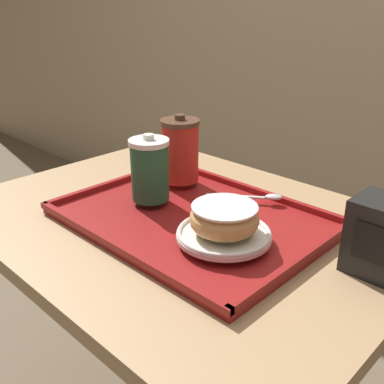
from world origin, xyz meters
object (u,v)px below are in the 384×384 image
Objects in this scene: coffee_cup_front at (150,169)px; napkin_dispenser at (384,238)px; coffee_cup_rear at (180,150)px; spoon at (262,197)px; donut_chocolate_glazed at (224,218)px.

coffee_cup_front reaches higher than napkin_dispenser.
spoon is at bearing 11.93° from coffee_cup_rear.
coffee_cup_front is 1.15× the size of donut_chocolate_glazed.
coffee_cup_front is at bearing 174.07° from donut_chocolate_glazed.
napkin_dispenser is at bearing -48.24° from spoon.
donut_chocolate_glazed reaches higher than spoon.
coffee_cup_rear is at bearing 177.64° from napkin_dispenser.
coffee_cup_front is 1.11× the size of napkin_dispenser.
napkin_dispenser is (0.27, -0.06, 0.03)m from spoon.
spoon is 0.28m from napkin_dispenser.
donut_chocolate_glazed is 0.19m from spoon.
donut_chocolate_glazed is 0.97× the size of napkin_dispenser.
coffee_cup_rear is 0.28m from donut_chocolate_glazed.
coffee_cup_front is at bearing -172.14° from spoon.
donut_chocolate_glazed is 0.87× the size of spoon.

